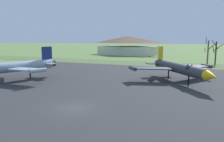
# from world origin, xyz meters

# --- Properties ---
(ground_plane) EXTENTS (600.00, 600.00, 0.00)m
(ground_plane) POSITION_xyz_m (0.00, 0.00, 0.00)
(ground_plane) COLOR #607F42
(asphalt_apron) EXTENTS (77.25, 45.36, 0.05)m
(asphalt_apron) POSITION_xyz_m (0.00, 13.61, 0.03)
(asphalt_apron) COLOR #333335
(asphalt_apron) RESTS_ON ground
(grass_verge_strip) EXTENTS (137.25, 12.00, 0.06)m
(grass_verge_strip) POSITION_xyz_m (0.00, 42.28, 0.03)
(grass_verge_strip) COLOR #556B3C
(grass_verge_strip) RESTS_ON ground
(jet_fighter_front_left) EXTENTS (13.85, 14.96, 5.61)m
(jet_fighter_front_left) POSITION_xyz_m (8.46, 17.85, 2.36)
(jet_fighter_front_left) COLOR #33383D
(jet_fighter_front_left) RESTS_ON ground
(jet_fighter_front_right) EXTENTS (12.63, 16.90, 5.60)m
(jet_fighter_front_right) POSITION_xyz_m (-16.93, 7.49, 2.48)
(jet_fighter_front_right) COLOR #8EA3B2
(jet_fighter_front_right) RESTS_ON ground
(bare_tree_far_left) EXTENTS (2.65, 2.86, 7.51)m
(bare_tree_far_left) POSITION_xyz_m (13.30, 46.67, 3.58)
(bare_tree_far_left) COLOR brown
(bare_tree_far_left) RESTS_ON ground
(bare_tree_left_of_center) EXTENTS (3.79, 3.20, 6.67)m
(bare_tree_left_of_center) POSITION_xyz_m (15.16, 47.10, 3.63)
(bare_tree_left_of_center) COLOR #42382D
(bare_tree_left_of_center) RESTS_ON ground
(visitor_building) EXTENTS (26.84, 17.10, 8.18)m
(visitor_building) POSITION_xyz_m (-19.07, 73.97, 4.12)
(visitor_building) COLOR beige
(visitor_building) RESTS_ON ground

